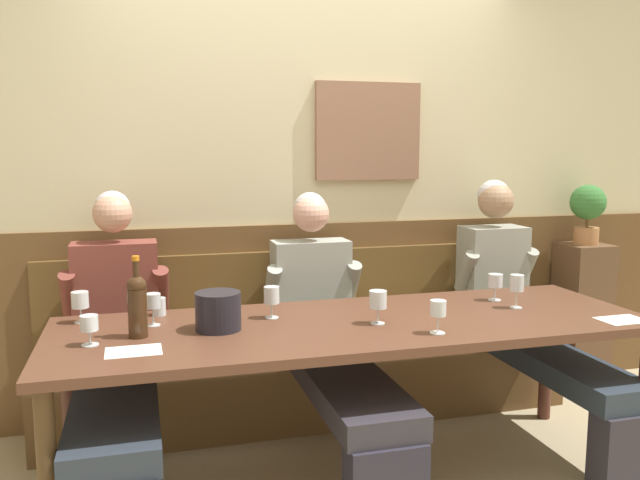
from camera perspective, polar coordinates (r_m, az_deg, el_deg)
The scene contains 22 objects.
room_wall_back at distance 3.79m, azimuth -1.54°, elevation 6.24°, with size 6.80×0.12×2.80m.
wood_wainscot_panel at distance 3.86m, azimuth -1.34°, elevation -6.63°, with size 6.80×0.03×1.09m, color brown.
wall_bench at distance 3.74m, azimuth -0.52°, elevation -11.32°, with size 2.96×0.42×0.94m.
dining_table at distance 2.96m, azimuth 3.17°, elevation -8.41°, with size 2.66×0.88×0.75m.
person_center_right_seat at distance 3.14m, azimuth -17.52°, elevation -9.07°, with size 0.52×1.32×1.31m.
person_center_left_seat at distance 3.26m, azimuth 0.95°, elevation -8.23°, with size 0.52×1.33×1.29m.
person_left_seat at distance 3.76m, azimuth 17.46°, elevation -5.66°, with size 0.47×1.33×1.34m.
ice_bucket at distance 2.81m, azimuth -8.92°, elevation -6.17°, with size 0.19×0.19×0.16m, color black.
wine_bottle_green_tall at distance 2.76m, azimuth -15.73°, elevation -5.41°, with size 0.08×0.08×0.34m.
wine_glass_mid_right at distance 3.28m, azimuth 16.88°, elevation -3.78°, with size 0.07×0.07×0.16m.
wine_glass_right_end at distance 2.76m, azimuth 10.32°, elevation -6.09°, with size 0.07×0.07×0.14m.
wine_glass_near_bucket at distance 2.97m, azimuth -4.27°, elevation -5.00°, with size 0.07×0.07×0.15m.
wine_glass_left_end at distance 3.07m, azimuth -20.29°, elevation -5.08°, with size 0.07×0.07×0.14m.
wine_glass_center_front at distance 2.88m, azimuth 5.10°, elevation -5.37°, with size 0.08×0.08×0.15m.
wine_glass_mid_left at distance 3.42m, azimuth 15.12°, elevation -3.53°, with size 0.07×0.07×0.14m.
wine_glass_by_bottle at distance 2.93m, azimuth -14.46°, elevation -5.34°, with size 0.07×0.07×0.14m.
wine_glass_center_rear at distance 2.72m, azimuth -19.58°, elevation -7.04°, with size 0.07×0.07×0.12m.
water_tumbler_center at distance 3.11m, azimuth -13.94°, elevation -5.69°, with size 0.06×0.06×0.08m, color silver.
tasting_sheet_left_guest at distance 2.61m, azimuth -16.04°, elevation -9.35°, with size 0.21×0.15×0.00m, color white.
tasting_sheet_right_guest at distance 3.25m, azimuth 25.00°, elevation -6.36°, with size 0.21×0.15×0.00m, color white.
corner_pedestal at distance 4.50m, azimuth 21.95°, elevation -6.16°, with size 0.28×0.28×0.92m, color brown.
potted_plant at distance 4.39m, azimuth 22.42°, elevation 2.57°, with size 0.22×0.22×0.37m.
Camera 1 is at (-0.92, -2.58, 1.52)m, focal length 36.49 mm.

